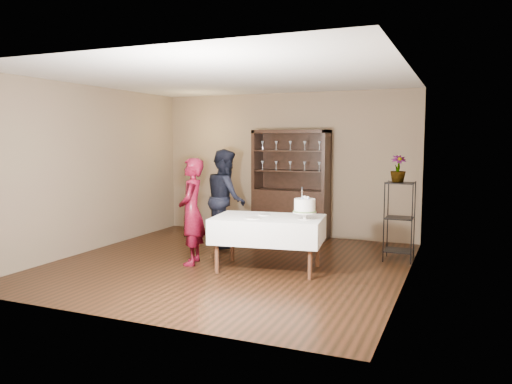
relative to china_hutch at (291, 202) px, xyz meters
The scene contains 14 objects.
floor 2.36m from the china_hutch, 95.08° to the right, with size 5.00×5.00×0.00m, color black.
ceiling 3.04m from the china_hutch, 95.08° to the right, with size 5.00×5.00×0.00m, color silver.
back_wall 0.76m from the china_hutch, 128.88° to the left, with size 5.00×0.02×2.70m, color #755E4B.
wall_left 3.58m from the china_hutch, 140.17° to the right, with size 0.02×5.00×2.70m, color #755E4B.
wall_right 3.29m from the china_hutch, 44.39° to the right, with size 0.02×5.00×2.70m, color #755E4B.
china_hutch is the anchor object (origin of this frame).
plant_etagere 2.33m from the china_hutch, 26.83° to the right, with size 0.42×0.42×1.20m.
cake_table 2.38m from the china_hutch, 78.91° to the right, with size 1.62×1.13×0.75m.
woman 2.55m from the china_hutch, 105.93° to the right, with size 0.57×0.37×1.56m, color #390510.
man 1.42m from the china_hutch, 123.52° to the right, with size 0.81×0.63×1.67m, color black.
cake 2.56m from the china_hutch, 67.17° to the right, with size 0.32×0.32×0.44m.
plate_near 2.59m from the china_hutch, 82.72° to the right, with size 0.21×0.21×0.01m, color white.
plate_far 2.26m from the china_hutch, 80.97° to the right, with size 0.18×0.18×0.01m, color white.
potted_plant 2.39m from the china_hutch, 26.66° to the right, with size 0.23×0.23×0.41m, color #4D7236.
Camera 1 is at (3.15, -6.49, 1.83)m, focal length 35.00 mm.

